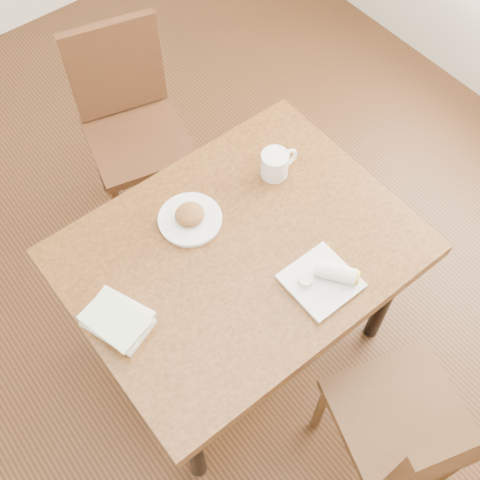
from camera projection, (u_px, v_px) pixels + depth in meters
ground at (240, 337)px, 2.66m from camera, size 4.00×5.00×0.01m
room_walls at (240, 31)px, 1.27m from camera, size 4.02×5.02×2.80m
table at (240, 260)px, 2.09m from camera, size 1.14×0.88×0.75m
chair_near at (419, 435)px, 1.89m from camera, size 0.53×0.53×0.95m
chair_far at (131, 116)px, 2.61m from camera, size 0.51×0.51×0.95m
plate_scone at (190, 218)px, 2.06m from camera, size 0.22×0.22×0.07m
coffee_mug at (276, 163)px, 2.15m from camera, size 0.15×0.10×0.10m
plate_burrito at (326, 279)px, 1.93m from camera, size 0.21×0.21×0.07m
book_stack at (117, 320)px, 1.85m from camera, size 0.21×0.24×0.05m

